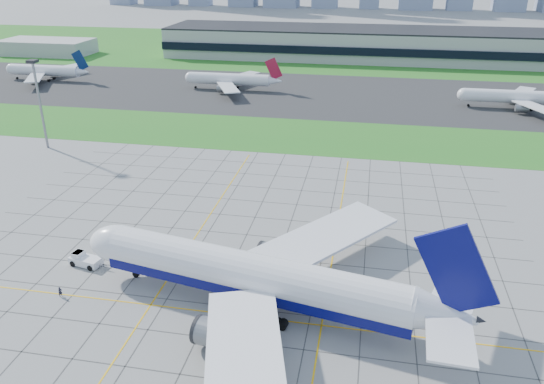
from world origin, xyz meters
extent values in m
plane|color=gray|center=(0.00, 0.00, 0.00)|extent=(1400.00, 1400.00, 0.00)
cube|color=#277722|center=(0.00, 90.00, 0.02)|extent=(700.00, 35.00, 0.04)
cube|color=#383838|center=(0.00, 145.00, 0.03)|extent=(700.00, 75.00, 0.04)
cube|color=#277722|center=(0.00, 255.00, 0.02)|extent=(700.00, 145.00, 0.04)
cube|color=#474744|center=(-40.00, 10.00, 0.01)|extent=(0.18, 130.00, 0.02)
cube|color=#474744|center=(-32.00, 10.00, 0.01)|extent=(0.18, 130.00, 0.02)
cube|color=#474744|center=(-24.00, 10.00, 0.01)|extent=(0.18, 130.00, 0.02)
cube|color=#474744|center=(-16.00, 10.00, 0.01)|extent=(0.18, 130.00, 0.02)
cube|color=#474744|center=(-8.00, 10.00, 0.01)|extent=(0.18, 130.00, 0.02)
cube|color=#474744|center=(0.00, 10.00, 0.01)|extent=(0.18, 130.00, 0.02)
cube|color=#474744|center=(8.00, 10.00, 0.01)|extent=(0.18, 130.00, 0.02)
cube|color=#474744|center=(16.00, 10.00, 0.01)|extent=(0.18, 130.00, 0.02)
cube|color=#474744|center=(24.00, 10.00, 0.01)|extent=(0.18, 130.00, 0.02)
cube|color=#474744|center=(32.00, 10.00, 0.01)|extent=(0.18, 130.00, 0.02)
cube|color=#474744|center=(40.00, 10.00, 0.01)|extent=(0.18, 130.00, 0.02)
cube|color=#474744|center=(48.00, 10.00, 0.01)|extent=(0.18, 130.00, 0.02)
cube|color=#474744|center=(0.00, -16.00, 0.01)|extent=(110.00, 0.18, 0.02)
cube|color=#474744|center=(0.00, -8.00, 0.01)|extent=(110.00, 0.18, 0.02)
cube|color=#474744|center=(0.00, 0.00, 0.01)|extent=(110.00, 0.18, 0.02)
cube|color=#474744|center=(0.00, 8.00, 0.01)|extent=(110.00, 0.18, 0.02)
cube|color=#474744|center=(0.00, 16.00, 0.01)|extent=(110.00, 0.18, 0.02)
cube|color=#474744|center=(0.00, 24.00, 0.01)|extent=(110.00, 0.18, 0.02)
cube|color=#474744|center=(0.00, 32.00, 0.01)|extent=(110.00, 0.18, 0.02)
cube|color=#474744|center=(0.00, 40.00, 0.01)|extent=(110.00, 0.18, 0.02)
cube|color=#474744|center=(0.00, 48.00, 0.01)|extent=(110.00, 0.18, 0.02)
cube|color=#474744|center=(0.00, 56.00, 0.01)|extent=(110.00, 0.18, 0.02)
cube|color=#474744|center=(0.00, 64.00, 0.01)|extent=(110.00, 0.18, 0.02)
cube|color=yellow|center=(0.00, -2.00, 0.02)|extent=(120.00, 0.25, 0.03)
cube|color=yellow|center=(-10.00, 20.00, 0.02)|extent=(0.25, 100.00, 0.03)
cube|color=yellow|center=(18.00, 20.00, 0.02)|extent=(0.25, 100.00, 0.03)
cube|color=#B7B7B2|center=(40.00, 230.00, 7.50)|extent=(260.00, 42.00, 15.00)
cube|color=black|center=(40.00, 208.50, 7.00)|extent=(260.00, 1.00, 4.00)
cube|color=black|center=(40.00, 230.00, 15.40)|extent=(260.00, 42.00, 0.80)
cube|color=#B7B7B2|center=(-160.00, 210.00, 4.00)|extent=(50.00, 25.00, 8.00)
cylinder|color=gray|center=(-70.00, 65.00, 12.50)|extent=(0.70, 0.70, 25.00)
cube|color=black|center=(-70.00, 65.00, 25.20)|extent=(2.50, 2.50, 0.80)
cylinder|color=white|center=(6.52, 0.92, 6.19)|extent=(51.17, 16.28, 6.63)
cube|color=#080A59|center=(6.52, 0.92, 4.09)|extent=(51.08, 15.85, 1.77)
ellipsoid|color=white|center=(-18.43, 5.80, 6.19)|extent=(11.69, 8.55, 6.63)
cube|color=black|center=(-20.82, 6.27, 6.74)|extent=(3.07, 3.94, 0.66)
cone|color=white|center=(35.26, -4.72, 6.52)|extent=(9.89, 7.88, 6.30)
cube|color=#080A59|center=(35.80, -4.82, 13.93)|extent=(11.93, 2.86, 14.11)
cube|color=white|center=(16.42, 16.99, 5.08)|extent=(26.61, 30.70, 1.07)
cube|color=white|center=(9.62, -17.71, 5.08)|extent=(17.59, 32.47, 1.07)
cylinder|color=slate|center=(8.75, 12.30, 2.87)|extent=(7.86, 5.50, 4.20)
cylinder|color=slate|center=(4.28, -10.47, 2.87)|extent=(7.86, 5.50, 4.20)
cylinder|color=gray|center=(-15.72, 5.27, 1.44)|extent=(0.47, 0.47, 2.87)
cylinder|color=black|center=(-15.72, 5.27, 0.61)|extent=(1.30, 0.78, 1.22)
cylinder|color=black|center=(12.62, 3.32, 0.72)|extent=(1.67, 1.58, 1.44)
cylinder|color=black|center=(11.26, -3.62, 0.72)|extent=(1.67, 1.58, 1.44)
cube|color=white|center=(-26.45, 7.36, 0.88)|extent=(6.27, 3.81, 1.37)
cube|color=white|center=(-27.98, 7.66, 1.85)|extent=(2.14, 2.45, 1.07)
cube|color=black|center=(-27.98, 7.66, 2.05)|extent=(1.91, 2.22, 0.68)
cube|color=gray|center=(-22.33, 6.56, 0.59)|extent=(2.91, 0.74, 0.18)
cylinder|color=black|center=(-28.12, 8.98, 0.54)|extent=(1.15, 0.69, 1.07)
cylinder|color=black|center=(-28.61, 6.49, 0.54)|extent=(1.15, 0.69, 1.07)
cylinder|color=black|center=(-24.29, 8.23, 0.54)|extent=(1.15, 0.69, 1.07)
cylinder|color=black|center=(-24.77, 5.74, 0.54)|extent=(1.15, 0.69, 1.07)
imported|color=black|center=(-25.71, -2.53, 0.89)|extent=(0.73, 0.77, 1.78)
cylinder|color=white|center=(-122.13, 147.55, 4.50)|extent=(32.60, 4.80, 4.80)
cube|color=#081F51|center=(-104.02, 147.55, 9.50)|extent=(7.46, 0.40, 9.15)
cube|color=white|center=(-119.86, 158.55, 3.70)|extent=(13.89, 20.66, 0.40)
cube|color=white|center=(-119.86, 136.55, 3.70)|extent=(13.89, 20.66, 0.40)
cylinder|color=black|center=(-119.41, 149.75, 0.50)|extent=(1.00, 1.00, 1.00)
cylinder|color=black|center=(-119.41, 145.35, 0.50)|extent=(1.00, 1.00, 1.00)
cylinder|color=white|center=(-35.78, 145.38, 4.50)|extent=(33.79, 4.80, 4.80)
cube|color=maroon|center=(-17.01, 145.38, 9.50)|extent=(7.46, 0.40, 9.15)
cube|color=white|center=(-33.44, 156.38, 3.70)|extent=(13.89, 20.66, 0.40)
cube|color=white|center=(-33.44, 134.38, 3.70)|extent=(13.89, 20.66, 0.40)
cylinder|color=black|center=(-32.97, 147.58, 0.50)|extent=(1.00, 1.00, 1.00)
cylinder|color=black|center=(-32.97, 143.18, 0.50)|extent=(1.00, 1.00, 1.00)
cylinder|color=white|center=(77.07, 136.10, 4.50)|extent=(40.65, 4.80, 4.80)
cube|color=white|center=(79.90, 147.10, 3.70)|extent=(13.89, 20.66, 0.40)
cube|color=white|center=(79.90, 125.10, 3.70)|extent=(13.89, 20.66, 0.40)
cylinder|color=black|center=(80.46, 138.30, 0.50)|extent=(1.00, 1.00, 1.00)
cylinder|color=black|center=(80.46, 133.90, 0.50)|extent=(1.00, 1.00, 1.00)
camera|label=1|loc=(22.75, -68.34, 52.47)|focal=35.00mm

